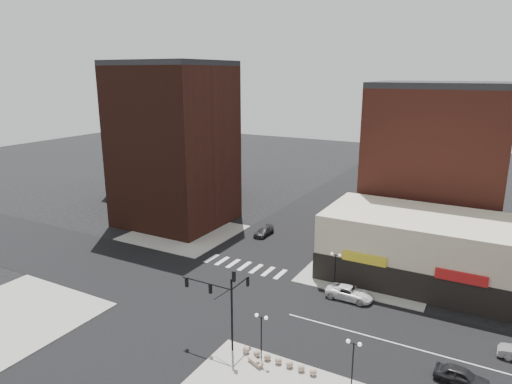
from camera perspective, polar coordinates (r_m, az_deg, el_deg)
The scene contains 19 objects.
ground at distance 52.86m, azimuth -5.93°, elevation -12.40°, with size 240.00×240.00×0.00m, color black.
road_ew at distance 52.86m, azimuth -5.93°, elevation -12.39°, with size 200.00×14.00×0.02m, color black.
road_ns at distance 52.86m, azimuth -5.93°, elevation -12.39°, with size 14.00×200.00×0.02m, color black.
sidewalk_nw at distance 71.52m, azimuth -8.93°, elevation -5.04°, with size 15.00×15.00×0.12m, color gray.
sidewalk_ne at distance 59.48m, azimuth 14.16°, elevation -9.52°, with size 15.00×15.00×0.12m, color gray.
sidewalk_sw at distance 53.73m, azimuth -28.65°, elevation -13.73°, with size 15.00×15.00×0.12m, color gray.
building_nw at distance 74.22m, azimuth -10.20°, elevation 5.56°, with size 16.00×15.00×25.00m, color #381912.
building_nw_low at distance 95.27m, azimuth -10.31°, elevation 3.59°, with size 20.00×18.00×12.00m, color #381912.
building_ne_midrise at distance 69.65m, azimuth 21.52°, elevation 2.91°, with size 18.00×15.00×22.00m, color maroon.
building_ne_row at distance 57.64m, azimuth 20.79°, elevation -7.36°, with size 24.20×12.20×8.00m.
traffic_signal at distance 41.22m, azimuth -3.95°, elevation -12.88°, with size 5.59×3.09×7.77m.
street_lamp_se_a at distance 40.24m, azimuth 0.67°, elevation -16.31°, with size 1.22×0.32×4.16m.
street_lamp_se_b at distance 37.73m, azimuth 12.07°, elevation -19.00°, with size 1.22×0.32×4.16m.
street_lamp_ne at distance 53.08m, azimuth 9.91°, elevation -8.51°, with size 1.22×0.32×4.16m.
bollard_row at distance 41.18m, azimuth 2.81°, elevation -20.29°, with size 6.90×0.60×0.60m.
white_suv at distance 52.04m, azimuth 11.62°, elevation -12.23°, with size 2.36×5.12×1.42m, color white.
dark_sedan_east at distance 42.26m, azimuth 24.31°, elevation -20.25°, with size 1.67×4.14×1.41m, color black.
dark_sedan_north at distance 69.42m, azimuth 0.99°, elevation -4.99°, with size 1.71×4.22×1.22m, color black.
stone_bench at distance 41.13m, azimuth -0.06°, elevation -20.48°, with size 1.72×1.11×0.39m.
Camera 1 is at (27.20, -38.42, 24.05)m, focal length 32.00 mm.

